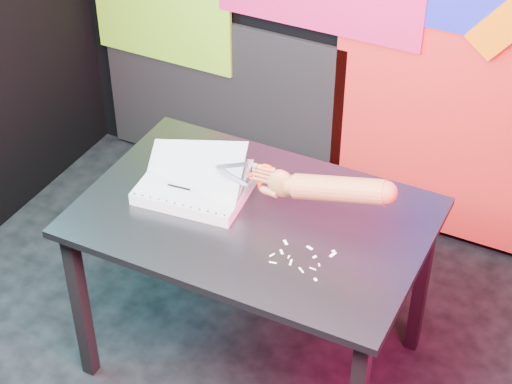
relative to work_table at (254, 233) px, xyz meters
The scene contains 7 objects.
room 0.80m from the work_table, 86.43° to the right, with size 3.01×3.01×2.71m.
backdrop 1.09m from the work_table, 85.31° to the left, with size 2.88×0.05×2.08m.
work_table is the anchor object (origin of this frame).
printout_stack 0.27m from the work_table, behind, with size 0.43×0.32×0.20m.
scissors 0.24m from the work_table, 48.52° to the left, with size 0.23×0.02×0.13m.
hand_forearm 0.38m from the work_table, ahead, with size 0.50×0.11×0.16m.
paper_clippings 0.29m from the work_table, 27.13° to the right, with size 0.20×0.17×0.00m.
Camera 1 is at (1.04, -1.68, 2.66)m, focal length 60.00 mm.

